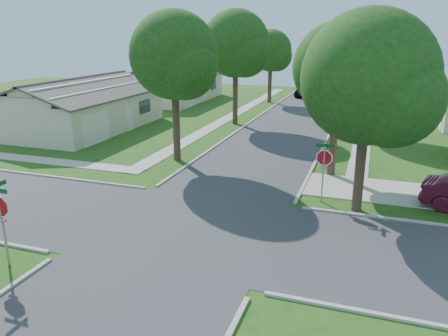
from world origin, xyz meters
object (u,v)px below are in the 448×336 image
at_px(car_curb_west, 305,91).
at_px(car_curb_east, 331,115).
at_px(tree_e_far, 360,49).
at_px(house_nw_near, 82,110).
at_px(tree_e_near, 339,72).
at_px(stop_sign_ne, 324,160).
at_px(house_nw_far, 172,87).
at_px(stop_sign_sw, 0,210).
at_px(tree_w_mid, 236,47).
at_px(tree_e_mid, 353,51).
at_px(tree_ne_corner, 370,84).
at_px(tree_w_near, 175,59).
at_px(tree_w_far, 271,53).

bearing_deg(car_curb_west, car_curb_east, 111.90).
distance_m(tree_e_far, house_nw_near, 28.49).
distance_m(tree_e_near, car_curb_east, 16.00).
bearing_deg(house_nw_near, tree_e_far, 42.50).
height_order(stop_sign_ne, house_nw_near, house_nw_near).
relative_size(tree_e_far, house_nw_far, 0.64).
height_order(stop_sign_ne, house_nw_far, house_nw_far).
height_order(stop_sign_sw, tree_e_far, tree_e_far).
bearing_deg(car_curb_east, stop_sign_sw, -100.78).
bearing_deg(stop_sign_ne, stop_sign_sw, -135.00).
xyz_separation_m(house_nw_near, car_curb_west, (14.37, 25.04, -0.84)).
bearing_deg(tree_w_mid, house_nw_far, 135.93).
height_order(tree_e_mid, house_nw_far, tree_e_mid).
distance_m(tree_ne_corner, house_nw_far, 35.90).
xyz_separation_m(tree_e_near, tree_w_near, (-9.40, 0.00, 0.47)).
bearing_deg(stop_sign_ne, car_curb_west, 100.15).
bearing_deg(house_nw_far, tree_w_near, -63.73).
height_order(tree_ne_corner, house_nw_far, tree_ne_corner).
relative_size(car_curb_east, car_curb_west, 0.89).
distance_m(tree_w_near, house_nw_far, 26.05).
bearing_deg(stop_sign_ne, tree_e_far, 89.90).
relative_size(tree_w_near, tree_w_mid, 0.94).
xyz_separation_m(stop_sign_ne, house_nw_near, (-20.69, 10.30, -0.51)).
bearing_deg(tree_e_far, tree_w_mid, -125.85).
distance_m(tree_e_far, car_curb_east, 11.29).
relative_size(stop_sign_ne, tree_w_far, 0.37).
relative_size(tree_ne_corner, house_nw_near, 0.64).
bearing_deg(car_curb_east, tree_e_near, -79.61).
height_order(tree_w_near, car_curb_east, tree_w_near).
relative_size(stop_sign_sw, tree_ne_corner, 0.34).
relative_size(tree_w_near, house_nw_near, 0.66).
bearing_deg(tree_ne_corner, house_nw_far, 128.81).
bearing_deg(tree_e_mid, tree_w_near, -128.08).
bearing_deg(tree_e_mid, tree_ne_corner, -84.55).
relative_size(house_nw_far, car_curb_east, 3.30).
bearing_deg(tree_w_far, stop_sign_sw, -90.07).
xyz_separation_m(stop_sign_ne, tree_e_far, (0.05, 29.31, 3.95)).
relative_size(stop_sign_sw, tree_w_near, 0.33).
bearing_deg(stop_sign_sw, tree_w_near, 89.77).
height_order(tree_w_far, car_curb_east, tree_w_far).
distance_m(tree_w_near, tree_w_mid, 12.01).
relative_size(tree_e_mid, house_nw_near, 0.68).
xyz_separation_m(stop_sign_sw, tree_e_far, (9.45, 38.71, 3.95)).
distance_m(tree_e_mid, tree_e_far, 13.00).
relative_size(tree_e_near, tree_w_far, 1.03).
height_order(stop_sign_ne, tree_ne_corner, tree_ne_corner).
distance_m(tree_e_far, tree_w_near, 26.71).
relative_size(tree_w_mid, tree_w_far, 1.19).
distance_m(stop_sign_ne, house_nw_near, 23.12).
xyz_separation_m(tree_w_mid, house_nw_near, (-11.35, -6.01, -4.97)).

